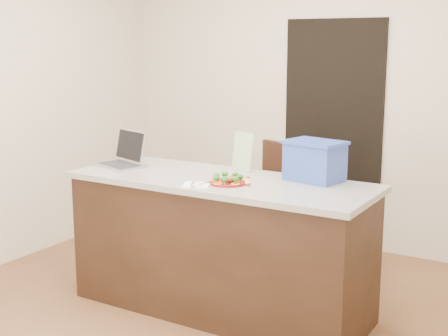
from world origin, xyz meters
The scene contains 16 objects.
ground centered at (0.00, 0.00, 0.00)m, with size 4.00×4.00×0.00m, color brown.
room_shell centered at (0.00, 0.00, 1.62)m, with size 4.00×4.00×4.00m.
doorway centered at (0.10, 1.98, 1.00)m, with size 0.90×0.02×2.00m, color black.
island centered at (0.00, 0.25, 0.46)m, with size 2.06×0.76×0.92m.
plate centered at (0.13, 0.14, 0.93)m, with size 0.24×0.24×0.02m.
meatballs centered at (0.13, 0.14, 0.95)m, with size 0.09×0.08×0.03m.
broccoli centered at (0.13, 0.14, 0.97)m, with size 0.20×0.20×0.03m.
pepper_rings centered at (0.13, 0.14, 0.94)m, with size 0.23×0.23×0.01m.
napkin centered at (-0.02, 0.00, 0.92)m, with size 0.16×0.16×0.01m, color white.
fork centered at (-0.04, 0.00, 0.93)m, with size 0.06×0.14×0.00m.
knife centered at (0.01, -0.02, 0.93)m, with size 0.03×0.20×0.01m.
yogurt_bottle centered at (0.30, 0.09, 0.95)m, with size 0.04×0.04×0.07m.
laptop centered at (-0.83, 0.27, 0.99)m, with size 0.42×0.39×0.26m.
leaflet centered at (0.00, 0.54, 1.05)m, with size 0.19×0.00×0.27m, color white.
blue_box centered at (0.56, 0.50, 1.05)m, with size 0.41×0.33×0.26m.
chair centered at (0.09, 0.91, 0.60)m, with size 0.61×0.63×1.06m.
Camera 1 is at (2.10, -3.17, 1.80)m, focal length 50.00 mm.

